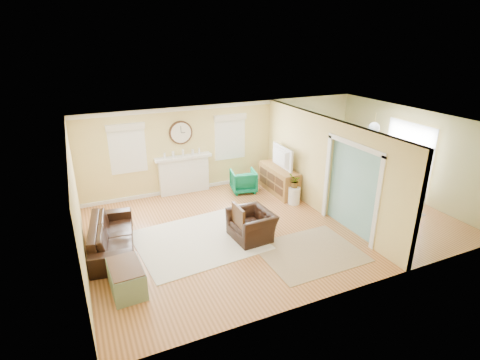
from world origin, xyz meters
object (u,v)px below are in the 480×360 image
eames_chair (252,225)px  dining_table (360,192)px  sofa (112,235)px  green_chair (243,181)px  credenza (279,180)px

eames_chair → dining_table: bearing=94.0°
eames_chair → dining_table: (3.68, 0.51, -0.01)m
sofa → dining_table: (6.75, -0.32, -0.01)m
green_chair → dining_table: size_ratio=0.41×
credenza → dining_table: bearing=-43.2°
credenza → sofa: bearing=-165.4°
green_chair → dining_table: bearing=152.9°
eames_chair → green_chair: size_ratio=1.37×
credenza → green_chair: bearing=152.1°
green_chair → dining_table: 3.43m
eames_chair → green_chair: green_chair is taller
green_chair → credenza: (0.95, -0.50, 0.06)m
credenza → dining_table: credenza is taller
sofa → credenza: 5.19m
sofa → green_chair: 4.45m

